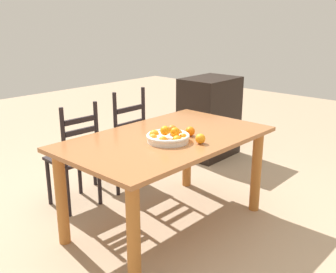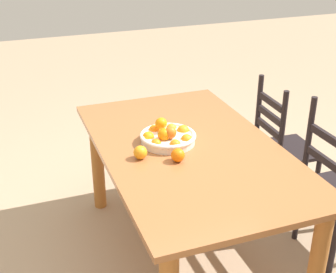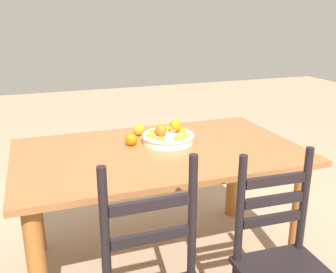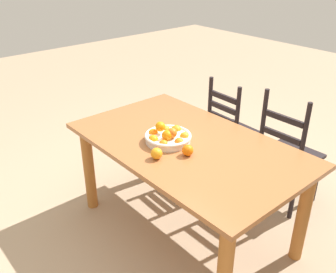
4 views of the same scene
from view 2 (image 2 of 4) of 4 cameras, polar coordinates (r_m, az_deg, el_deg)
The scene contains 6 objects.
ground_plane at distance 3.07m, azimuth 2.34°, elevation -14.05°, with size 12.00×12.00×0.00m, color tan.
dining_table at distance 2.71m, azimuth 2.57°, elevation -3.67°, with size 1.64×0.98×0.76m.
chair_near_window at distance 3.38m, azimuth 13.62°, elevation -1.51°, with size 0.40×0.40×0.96m.
fruit_bowl at distance 2.67m, azimuth -0.03°, elevation -0.03°, with size 0.32×0.32×0.14m.
orange_loose_0 at distance 2.48m, azimuth 1.20°, elevation -2.28°, with size 0.07×0.07×0.07m, color orange.
orange_loose_1 at distance 2.51m, azimuth -3.38°, elevation -1.94°, with size 0.07×0.07×0.07m, color orange.
Camera 2 is at (2.17, -0.93, 1.97)m, focal length 50.20 mm.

